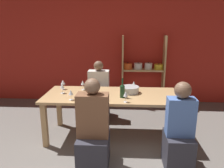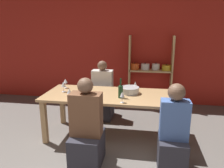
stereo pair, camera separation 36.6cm
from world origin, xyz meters
name	(u,v)px [view 2 (the right image)]	position (x,y,z in m)	size (l,w,h in m)	color
wall_back_red	(120,48)	(0.00, 3.83, 1.35)	(8.80, 0.06, 2.70)	red
shelf_unit	(150,80)	(0.75, 3.63, 0.62)	(1.01, 0.30, 1.65)	tan
dining_table	(111,99)	(0.11, 1.91, 0.67)	(2.21, 0.93, 0.76)	tan
mixing_bowl	(130,90)	(0.41, 2.02, 0.82)	(0.31, 0.31, 0.11)	#B7BABC
wine_bottle_green	(121,91)	(0.29, 1.76, 0.88)	(0.08, 0.08, 0.31)	#19381E
wine_glass_red_a	(122,95)	(0.34, 1.54, 0.89)	(0.07, 0.07, 0.17)	white
wine_glass_white_a	(69,91)	(-0.49, 1.59, 0.88)	(0.07, 0.07, 0.16)	white
wine_glass_white_b	(86,86)	(-0.31, 1.91, 0.89)	(0.08, 0.08, 0.17)	white
wine_glass_red_b	(135,84)	(0.49, 2.28, 0.86)	(0.07, 0.07, 0.14)	white
wine_glass_red_c	(84,82)	(-0.41, 2.14, 0.89)	(0.07, 0.07, 0.17)	white
wine_glass_red_d	(63,85)	(-0.72, 1.92, 0.89)	(0.07, 0.07, 0.18)	white
wine_glass_red_e	(65,81)	(-0.77, 2.16, 0.89)	(0.08, 0.08, 0.17)	white
person_near_a	(87,134)	(-0.09, 1.09, 0.45)	(0.41, 0.51, 1.23)	#2D2D38
person_far_a	(103,97)	(-0.20, 2.70, 0.43)	(0.41, 0.51, 1.20)	#2D2D38
person_near_b	(173,140)	(1.04, 1.12, 0.45)	(0.35, 0.44, 1.19)	#2D2D38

